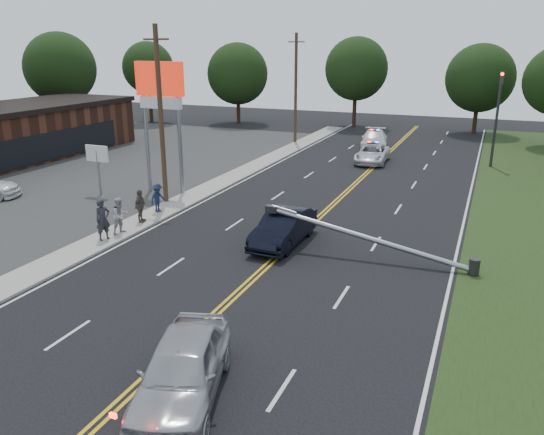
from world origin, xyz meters
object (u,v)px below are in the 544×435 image
at_px(pylon_sign, 160,96).
at_px(waiting_sedan, 182,369).
at_px(emergency_b, 374,139).
at_px(bystander_a, 103,220).
at_px(utility_pole_mid, 161,116).
at_px(emergency_a, 372,154).
at_px(fallen_streetlight, 379,241).
at_px(bystander_b, 120,216).
at_px(bystander_c, 158,198).
at_px(traffic_signal, 497,111).
at_px(crashed_sedan, 284,228).
at_px(small_sign, 97,158).
at_px(utility_pole_far, 296,89).
at_px(bystander_d, 140,206).

relative_size(pylon_sign, waiting_sedan, 1.61).
distance_m(pylon_sign, waiting_sedan, 21.62).
bearing_deg(emergency_b, bystander_a, -113.04).
height_order(utility_pole_mid, emergency_a, utility_pole_mid).
height_order(fallen_streetlight, bystander_b, fallen_streetlight).
relative_size(utility_pole_mid, emergency_a, 2.03).
bearing_deg(pylon_sign, waiting_sedan, -55.43).
height_order(waiting_sedan, emergency_a, waiting_sedan).
distance_m(bystander_b, bystander_c, 3.66).
xyz_separation_m(traffic_signal, emergency_a, (-8.77, -1.98, -3.52)).
height_order(pylon_sign, emergency_a, pylon_sign).
height_order(pylon_sign, bystander_c, pylon_sign).
xyz_separation_m(pylon_sign, crashed_sedan, (10.17, -5.63, -5.20)).
bearing_deg(pylon_sign, traffic_signal, 40.39).
xyz_separation_m(traffic_signal, bystander_a, (-16.54, -24.65, -3.10)).
relative_size(small_sign, bystander_c, 1.96).
bearing_deg(utility_pole_far, emergency_b, 2.58).
bearing_deg(utility_pole_far, bystander_c, -88.12).
height_order(utility_pole_mid, crashed_sedan, utility_pole_mid).
bearing_deg(small_sign, bystander_a, -49.14).
height_order(waiting_sedan, emergency_b, waiting_sedan).
distance_m(pylon_sign, crashed_sedan, 12.74).
bearing_deg(bystander_d, traffic_signal, -47.87).
relative_size(pylon_sign, small_sign, 2.58).
xyz_separation_m(crashed_sedan, bystander_c, (-8.09, 1.69, 0.12)).
bearing_deg(crashed_sedan, pylon_sign, 152.16).
relative_size(emergency_a, bystander_b, 2.76).
height_order(traffic_signal, crashed_sedan, traffic_signal).
relative_size(emergency_b, bystander_a, 2.76).
xyz_separation_m(pylon_sign, bystander_b, (2.42, -7.59, -4.98)).
relative_size(bystander_c, bystander_d, 0.90).
bearing_deg(bystander_b, traffic_signal, -20.21).
height_order(utility_pole_mid, bystander_a, utility_pole_mid).
bearing_deg(bystander_d, emergency_a, -32.08).
height_order(crashed_sedan, emergency_a, crashed_sedan).
distance_m(crashed_sedan, bystander_d, 7.91).
bearing_deg(utility_pole_mid, small_sign, 180.00).
relative_size(utility_pole_mid, bystander_d, 5.73).
distance_m(emergency_a, bystander_a, 23.97).
height_order(pylon_sign, utility_pole_mid, utility_pole_mid).
distance_m(fallen_streetlight, emergency_b, 26.98).
bearing_deg(utility_pole_mid, utility_pole_far, 90.00).
relative_size(pylon_sign, emergency_a, 1.62).
distance_m(waiting_sedan, bystander_a, 12.95).
relative_size(traffic_signal, emergency_b, 1.29).
bearing_deg(traffic_signal, bystander_a, -123.86).
bearing_deg(crashed_sedan, utility_pole_mid, 158.87).
relative_size(utility_pole_mid, bystander_c, 6.33).
xyz_separation_m(waiting_sedan, bystander_b, (-9.49, 9.70, 0.17)).
bearing_deg(utility_pole_mid, bystander_c, -67.97).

